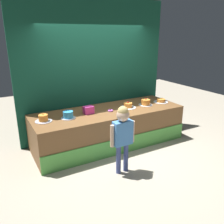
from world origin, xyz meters
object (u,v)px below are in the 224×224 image
at_px(cake_right, 146,103).
at_px(cake_far_right, 161,101).
at_px(donut, 110,111).
at_px(cake_far_left, 43,119).
at_px(cake_center, 128,106).
at_px(cake_left, 68,115).
at_px(child_figure, 123,131).
at_px(pink_box, 88,110).

relative_size(cake_right, cake_far_right, 0.93).
relative_size(donut, cake_far_left, 0.35).
bearing_deg(cake_center, cake_far_right, -1.19).
bearing_deg(cake_far_right, cake_left, 179.97).
xyz_separation_m(cake_far_left, cake_left, (0.46, -0.06, 0.01)).
distance_m(cake_left, cake_center, 1.37).
height_order(cake_far_left, cake_center, cake_far_left).
relative_size(child_figure, cake_far_right, 3.55).
distance_m(pink_box, cake_right, 1.38).
bearing_deg(child_figure, donut, 71.97).
relative_size(cake_left, cake_right, 0.89).
height_order(pink_box, cake_left, pink_box).
bearing_deg(donut, cake_far_right, 0.75).
bearing_deg(cake_center, donut, -175.38).
height_order(cake_left, cake_far_right, cake_left).
bearing_deg(pink_box, cake_center, -3.48).
height_order(cake_right, cake_far_right, cake_right).
xyz_separation_m(donut, cake_right, (0.92, 0.01, 0.05)).
bearing_deg(pink_box, child_figure, -84.11).
xyz_separation_m(cake_right, cake_far_right, (0.46, 0.01, -0.03)).
relative_size(pink_box, cake_far_left, 0.63).
distance_m(child_figure, cake_far_right, 2.02).
relative_size(child_figure, pink_box, 6.10).
height_order(cake_far_left, cake_right, cake_far_left).
bearing_deg(cake_right, cake_left, 179.58).
distance_m(donut, cake_right, 0.92).
height_order(child_figure, pink_box, child_figure).
height_order(pink_box, cake_center, pink_box).
relative_size(pink_box, cake_far_right, 0.58).
distance_m(pink_box, cake_far_left, 0.92).
distance_m(pink_box, cake_left, 0.46).
bearing_deg(cake_right, cake_far_left, 178.16).
distance_m(cake_center, cake_right, 0.46).
distance_m(pink_box, donut, 0.47).
distance_m(cake_far_left, cake_left, 0.46).
xyz_separation_m(child_figure, cake_center, (0.80, 1.08, 0.03)).
bearing_deg(pink_box, cake_far_left, -179.15).
bearing_deg(cake_right, donut, -179.64).
xyz_separation_m(child_figure, cake_far_right, (1.71, 1.06, 0.02)).
xyz_separation_m(child_figure, donut, (0.34, 1.05, 0.00)).
xyz_separation_m(child_figure, cake_far_left, (-1.03, 1.13, 0.04)).
height_order(cake_left, cake_center, cake_center).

